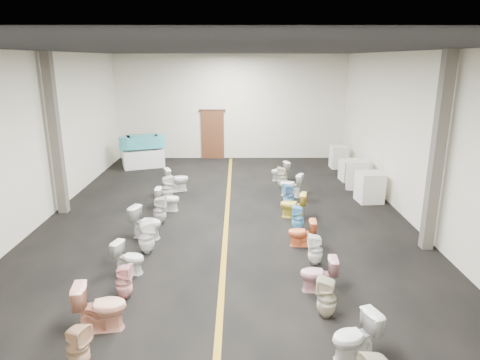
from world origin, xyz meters
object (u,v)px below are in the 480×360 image
(toilet_right_3, at_px, (318,274))
(toilet_left_9, at_px, (167,188))
(toilet_right_4, at_px, (315,250))
(bathtub, at_px, (142,141))
(toilet_left_3, at_px, (124,282))
(toilet_right_11, at_px, (280,171))
(display_table, at_px, (143,158))
(toilet_right_5, at_px, (302,233))
(toilet_left_2, at_px, (101,307))
(toilet_left_6, at_px, (146,223))
(toilet_left_8, at_px, (168,199))
(toilet_right_1, at_px, (355,337))
(toilet_right_6, at_px, (298,218))
(appliance_crate_b, at_px, (357,174))
(toilet_left_1, at_px, (78,347))
(toilet_left_7, at_px, (160,210))
(toilet_right_8, at_px, (289,196))
(toilet_right_2, at_px, (327,298))
(toilet_right_7, at_px, (293,205))
(appliance_crate_a, at_px, (370,187))
(toilet_right_10, at_px, (282,177))
(toilet_left_10, at_px, (177,179))
(toilet_left_5, at_px, (146,237))
(appliance_crate_c, at_px, (350,170))
(toilet_left_4, at_px, (129,258))
(toilet_right_9, at_px, (291,185))

(toilet_right_3, bearing_deg, toilet_left_9, -141.78)
(toilet_left_9, relative_size, toilet_right_4, 1.12)
(bathtub, xyz_separation_m, toilet_left_3, (1.77, -10.01, -0.73))
(toilet_left_9, distance_m, toilet_right_11, 4.38)
(display_table, relative_size, toilet_right_5, 2.43)
(toilet_left_2, height_order, toilet_left_6, toilet_left_2)
(toilet_left_8, height_order, toilet_right_11, toilet_left_8)
(toilet_right_1, distance_m, toilet_right_6, 4.94)
(appliance_crate_b, relative_size, toilet_right_6, 1.43)
(bathtub, bearing_deg, toilet_right_3, -81.55)
(toilet_left_1, xyz_separation_m, toilet_left_3, (0.17, 1.89, -0.02))
(toilet_left_7, relative_size, toilet_right_8, 1.06)
(toilet_right_2, height_order, toilet_right_7, toilet_right_2)
(toilet_right_1, relative_size, toilet_right_5, 1.12)
(toilet_right_5, xyz_separation_m, toilet_right_11, (0.03, 5.70, 0.01))
(appliance_crate_b, bearing_deg, toilet_right_6, -123.91)
(toilet_left_8, bearing_deg, toilet_right_11, -46.55)
(appliance_crate_a, bearing_deg, toilet_right_4, -119.67)
(toilet_left_1, height_order, toilet_right_2, toilet_right_2)
(toilet_left_3, xyz_separation_m, toilet_right_10, (3.63, 7.05, 0.03))
(toilet_right_5, height_order, toilet_right_6, toilet_right_6)
(toilet_left_8, bearing_deg, toilet_right_1, -148.23)
(appliance_crate_a, distance_m, toilet_left_6, 6.93)
(toilet_left_1, relative_size, toilet_right_2, 0.95)
(toilet_left_3, height_order, toilet_left_7, toilet_left_7)
(toilet_right_4, height_order, toilet_right_5, toilet_right_4)
(bathtub, distance_m, toilet_left_6, 7.42)
(toilet_right_5, distance_m, toilet_right_6, 0.95)
(appliance_crate_b, bearing_deg, toilet_left_10, -176.94)
(toilet_left_9, relative_size, toilet_right_2, 1.05)
(toilet_left_3, bearing_deg, toilet_left_9, 4.30)
(toilet_left_5, xyz_separation_m, toilet_right_2, (3.61, -2.54, -0.02))
(display_table, distance_m, toilet_left_10, 3.79)
(toilet_right_2, bearing_deg, toilet_right_10, -158.95)
(toilet_left_5, relative_size, toilet_right_4, 1.13)
(toilet_left_2, height_order, toilet_left_5, toilet_left_2)
(toilet_left_2, distance_m, toilet_left_8, 5.72)
(bathtub, xyz_separation_m, toilet_right_11, (5.41, -2.01, -0.73))
(toilet_left_1, bearing_deg, toilet_right_8, -5.93)
(toilet_right_3, bearing_deg, toilet_right_4, 176.97)
(toilet_left_3, height_order, toilet_left_6, toilet_left_6)
(toilet_right_2, bearing_deg, display_table, -132.00)
(toilet_left_9, bearing_deg, toilet_left_8, 168.96)
(toilet_left_6, xyz_separation_m, toilet_right_8, (3.78, 2.27, -0.04))
(toilet_right_1, height_order, toilet_right_8, toilet_right_1)
(toilet_right_4, bearing_deg, bathtub, -148.26)
(toilet_left_5, distance_m, toilet_left_10, 4.77)
(appliance_crate_c, relative_size, toilet_left_7, 0.99)
(toilet_left_2, height_order, toilet_left_4, toilet_left_2)
(toilet_right_3, bearing_deg, toilet_right_9, -177.78)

